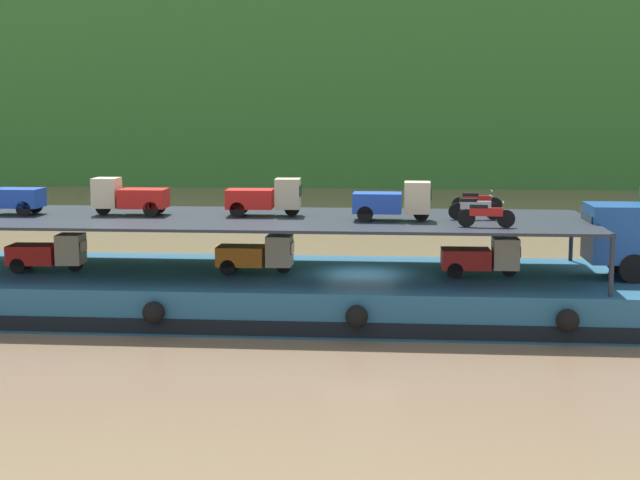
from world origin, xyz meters
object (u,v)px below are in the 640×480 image
Objects in this scene: mini_truck_lower_mid at (482,257)px; mini_truck_upper_mid at (129,197)px; mini_truck_lower_stern at (48,253)px; mini_truck_upper_bow at (393,201)px; mini_truck_upper_stern at (4,196)px; cargo_barge at (362,294)px; motorcycle_upper_port at (486,214)px; motorcycle_upper_stbd at (476,202)px; mini_truck_lower_aft at (257,254)px; motorcycle_upper_centre at (475,208)px; mini_truck_upper_fore at (265,197)px.

mini_truck_upper_mid is at bearing 177.43° from mini_truck_lower_mid.
mini_truck_upper_bow reaches higher than mini_truck_lower_stern.
mini_truck_lower_stern is 1.02× the size of mini_truck_upper_stern.
mini_truck_lower_mid is at bearing -2.57° from mini_truck_upper_mid.
mini_truck_lower_stern is at bearing -177.37° from cargo_barge.
mini_truck_upper_mid is 13.11m from motorcycle_upper_port.
motorcycle_upper_stbd is (15.71, 2.74, 1.74)m from mini_truck_lower_stern.
mini_truck_upper_bow is at bearing -138.74° from motorcycle_upper_stbd.
motorcycle_upper_stbd is (8.04, 2.44, 1.74)m from mini_truck_lower_aft.
mini_truck_lower_mid is 1.01× the size of mini_truck_upper_stern.
mini_truck_lower_aft is (7.67, 0.29, 0.00)m from mini_truck_lower_stern.
mini_truck_upper_mid is (-4.86, 0.61, 2.00)m from mini_truck_lower_aft.
mini_truck_lower_aft is 8.00m from motorcycle_upper_centre.
mini_truck_upper_bow reaches higher than mini_truck_lower_mid.
mini_truck_upper_stern reaches higher than mini_truck_lower_mid.
motorcycle_upper_stbd is (-0.04, 2.41, 1.74)m from mini_truck_lower_mid.
mini_truck_upper_mid is 0.99× the size of mini_truck_upper_fore.
motorcycle_upper_port reaches higher than mini_truck_lower_aft.
cargo_barge is 5.02m from mini_truck_upper_fore.
mini_truck_upper_stern is 17.71m from motorcycle_upper_port.
mini_truck_upper_stern is at bearing -173.35° from motorcycle_upper_stbd.
cargo_barge is 3.65m from mini_truck_upper_bow.
mini_truck_lower_mid is at bearing -41.22° from motorcycle_upper_centre.
mini_truck_lower_mid is 1.00× the size of mini_truck_upper_mid.
mini_truck_upper_fore is at bearing -168.07° from motorcycle_upper_stbd.
mini_truck_lower_stern is at bearing -170.11° from motorcycle_upper_stbd.
motorcycle_upper_port reaches higher than mini_truck_lower_stern.
mini_truck_lower_stern is 15.58m from motorcycle_upper_centre.
mini_truck_lower_mid is at bearing -5.53° from mini_truck_upper_fore.
mini_truck_upper_mid is at bearing 174.76° from mini_truck_upper_bow.
mini_truck_lower_aft is 5.29m from mini_truck_upper_mid.
mini_truck_lower_stern is 7.68m from mini_truck_lower_aft.
mini_truck_upper_fore is 8.00m from motorcycle_upper_stbd.
mini_truck_upper_fore reaches higher than cargo_barge.
mini_truck_upper_mid is 9.83m from mini_truck_upper_bow.
mini_truck_lower_aft is 1.00× the size of mini_truck_upper_mid.
cargo_barge is 11.85× the size of mini_truck_lower_stern.
cargo_barge is 4.49m from mini_truck_lower_mid.
mini_truck_upper_stern is at bearing 179.57° from motorcycle_upper_centre.
mini_truck_lower_mid is 1.45× the size of motorcycle_upper_centre.
mini_truck_lower_aft is 0.99× the size of mini_truck_upper_fore.
mini_truck_lower_aft and mini_truck_lower_mid have the same top height.
mini_truck_upper_fore is 1.01× the size of mini_truck_upper_bow.
mini_truck_upper_stern is at bearing 178.82° from mini_truck_lower_mid.
mini_truck_upper_bow is 3.49m from motorcycle_upper_port.
mini_truck_lower_aft is at bearing 176.68° from mini_truck_upper_bow.
motorcycle_upper_centre reaches higher than cargo_barge.
mini_truck_upper_fore reaches higher than motorcycle_upper_port.
cargo_barge is at bearing 154.61° from mini_truck_upper_bow.
mini_truck_lower_aft is at bearing -176.50° from cargo_barge.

